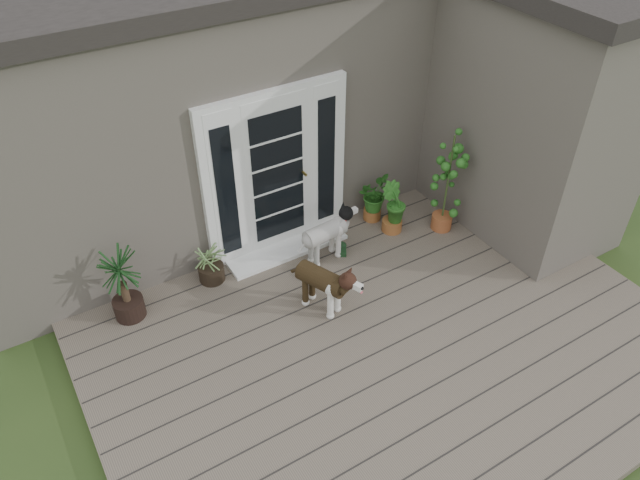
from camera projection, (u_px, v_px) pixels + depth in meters
deck at (392, 349)px, 6.63m from camera, size 6.20×4.60×0.12m
house_main at (219, 80)px, 8.51m from camera, size 7.40×4.00×3.10m
house_wing at (534, 120)px, 7.59m from camera, size 1.60×2.40×3.10m
door_unit at (276, 173)px, 7.29m from camera, size 1.90×0.14×2.15m
door_step at (287, 249)px, 7.82m from camera, size 1.60×0.40×0.05m
brindle_dog at (322, 287)px, 6.83m from camera, size 0.61×0.85×0.65m
white_dog at (325, 239)px, 7.52m from camera, size 0.76×0.38×0.61m
spider_plant at (210, 262)px, 7.24m from camera, size 0.58×0.58×0.56m
yucca at (123, 285)px, 6.64m from camera, size 0.70×0.70×0.95m
herb_a at (373, 202)px, 8.20m from camera, size 0.62×0.62×0.56m
herb_b at (393, 214)px, 8.01m from camera, size 0.49×0.49×0.52m
herb_c at (437, 179)px, 8.66m from camera, size 0.43×0.43×0.53m
sapling at (448, 182)px, 7.75m from camera, size 0.55×0.55×1.46m
clog_left at (308, 272)px, 7.44m from camera, size 0.16×0.31×0.09m
clog_right at (343, 249)px, 7.79m from camera, size 0.24×0.28×0.08m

